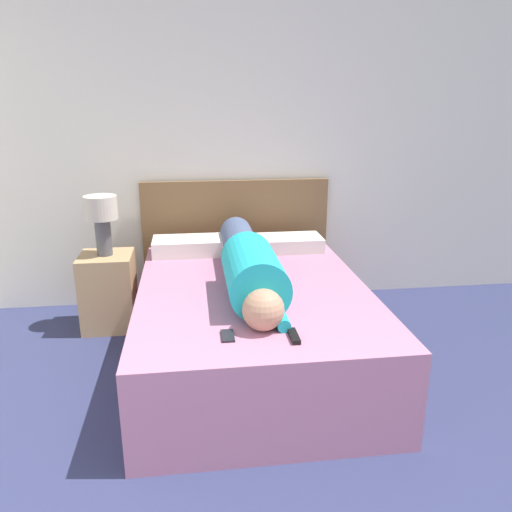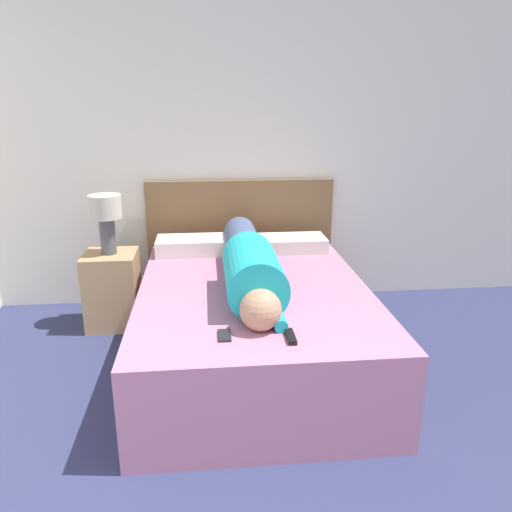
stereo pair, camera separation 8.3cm
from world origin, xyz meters
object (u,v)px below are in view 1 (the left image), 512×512
at_px(table_lamp, 102,216).
at_px(cell_phone, 228,336).
at_px(nightstand, 109,291).
at_px(person_lying, 249,264).
at_px(pillow_near_headboard, 194,246).
at_px(tv_remote, 294,336).
at_px(pillow_second, 284,243).
at_px(bed, 253,326).

xyz_separation_m(table_lamp, cell_phone, (0.80, -1.39, -0.32)).
distance_m(nightstand, person_lying, 1.28).
height_order(nightstand, pillow_near_headboard, pillow_near_headboard).
height_order(person_lying, cell_phone, person_lying).
bearing_deg(tv_remote, cell_phone, 169.73).
bearing_deg(person_lying, cell_phone, -105.32).
height_order(table_lamp, pillow_second, table_lamp).
bearing_deg(cell_phone, pillow_near_headboard, 95.83).
bearing_deg(table_lamp, pillow_near_headboard, 5.45).
height_order(nightstand, person_lying, person_lying).
height_order(bed, nightstand, nightstand).
relative_size(nightstand, cell_phone, 4.43).
height_order(bed, tv_remote, tv_remote).
xyz_separation_m(nightstand, person_lying, (0.99, -0.70, 0.40)).
distance_m(nightstand, tv_remote, 1.86).
relative_size(pillow_second, cell_phone, 4.53).
distance_m(nightstand, pillow_near_headboard, 0.73).
bearing_deg(cell_phone, person_lying, 74.68).
distance_m(bed, pillow_second, 0.91).
distance_m(bed, table_lamp, 1.38).
bearing_deg(bed, tv_remote, -81.39).
distance_m(bed, nightstand, 1.24).
distance_m(bed, tv_remote, 0.80).
relative_size(nightstand, table_lamp, 1.30).
xyz_separation_m(person_lying, tv_remote, (0.14, -0.75, -0.13)).
bearing_deg(nightstand, bed, -35.11).
bearing_deg(person_lying, bed, -27.91).
xyz_separation_m(person_lying, pillow_near_headboard, (-0.34, 0.76, -0.09)).
relative_size(nightstand, tv_remote, 3.84).
height_order(table_lamp, person_lying, table_lamp).
relative_size(person_lying, pillow_near_headboard, 2.64).
relative_size(table_lamp, tv_remote, 2.95).
relative_size(nightstand, pillow_second, 0.98).
height_order(pillow_near_headboard, pillow_second, pillow_near_headboard).
bearing_deg(pillow_near_headboard, tv_remote, -72.64).
relative_size(pillow_near_headboard, pillow_second, 1.05).
bearing_deg(person_lying, table_lamp, 144.73).
xyz_separation_m(pillow_near_headboard, cell_phone, (0.15, -1.46, -0.05)).
bearing_deg(nightstand, tv_remote, -52.18).
xyz_separation_m(pillow_near_headboard, tv_remote, (0.47, -1.52, -0.05)).
relative_size(person_lying, cell_phone, 12.60).
distance_m(table_lamp, pillow_near_headboard, 0.71).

